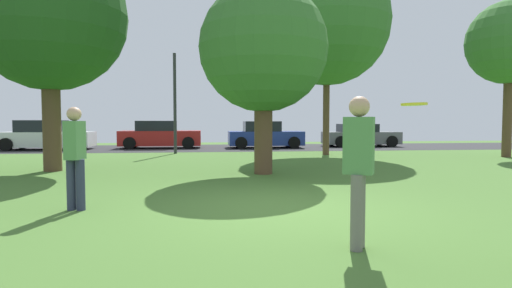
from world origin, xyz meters
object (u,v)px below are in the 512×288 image
parked_car_blue (265,136)px  parked_car_grey (360,136)px  birch_tree_lone (263,49)px  person_thrower (359,165)px  oak_tree_right (327,23)px  frisbee_disc (414,104)px  maple_tree_near (510,43)px  parked_car_red (160,136)px  parked_car_white (46,136)px  street_lamp_post (175,104)px  oak_tree_center (49,15)px  person_bystander (75,153)px

parked_car_blue → parked_car_grey: bearing=5.8°
birch_tree_lone → person_thrower: 7.24m
oak_tree_right → frisbee_disc: 14.13m
maple_tree_near → parked_car_red: 16.89m
frisbee_disc → parked_car_white: size_ratio=0.08×
oak_tree_right → parked_car_blue: oak_tree_right is taller
person_thrower → street_lamp_post: size_ratio=0.38×
maple_tree_near → street_lamp_post: size_ratio=1.40×
maple_tree_near → oak_tree_center: bearing=-170.7°
oak_tree_right → frisbee_disc: oak_tree_right is taller
parked_car_white → parked_car_grey: parked_car_white is taller
street_lamp_post → maple_tree_near: bearing=-14.9°
person_thrower → frisbee_disc: person_thrower is taller
oak_tree_center → oak_tree_right: size_ratio=0.81×
oak_tree_center → street_lamp_post: oak_tree_center is taller
oak_tree_center → parked_car_blue: size_ratio=1.66×
oak_tree_right → person_thrower: size_ratio=4.84×
person_bystander → parked_car_white: bearing=33.7°
birch_tree_lone → person_thrower: (0.13, -6.80, -2.47)m
oak_tree_right → parked_car_grey: size_ratio=1.95×
maple_tree_near → parked_car_grey: size_ratio=1.47×
birch_tree_lone → parked_car_red: bearing=109.2°
person_thrower → parked_car_white: 20.45m
frisbee_disc → street_lamp_post: size_ratio=0.08×
frisbee_disc → parked_car_red: bearing=104.0°
person_bystander → street_lamp_post: street_lamp_post is taller
frisbee_disc → person_bystander: bearing=147.0°
oak_tree_right → parked_car_red: bearing=144.1°
birch_tree_lone → parked_car_white: bearing=131.3°
person_thrower → parked_car_grey: size_ratio=0.40×
maple_tree_near → oak_tree_right: bearing=163.8°
parked_car_grey → street_lamp_post: size_ratio=0.95×
oak_tree_right → parked_car_red: 10.67m
parked_car_red → maple_tree_near: bearing=-27.4°
maple_tree_near → frisbee_disc: maple_tree_near is taller
parked_car_grey → street_lamp_post: (-10.29, -4.16, 1.64)m
parked_car_blue → maple_tree_near: bearing=-38.9°
oak_tree_right → frisbee_disc: (-2.98, -13.21, -4.03)m
person_bystander → parked_car_grey: (11.02, 16.14, -0.32)m
oak_tree_center → parked_car_white: 11.09m
oak_tree_center → street_lamp_post: size_ratio=1.49×
oak_tree_right → parked_car_grey: (3.74, 5.72, -5.05)m
person_thrower → parked_car_white: bearing=149.0°
oak_tree_center → street_lamp_post: bearing=64.0°
oak_tree_right → frisbee_disc: size_ratio=22.75×
oak_tree_center → frisbee_disc: 11.13m
parked_car_red → parked_car_grey: bearing=0.9°
parked_car_grey → person_thrower: bearing=-111.2°
maple_tree_near → street_lamp_post: 14.14m
person_bystander → frisbee_disc: (4.29, -2.79, 0.70)m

